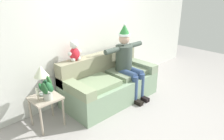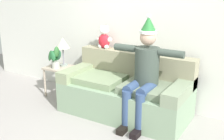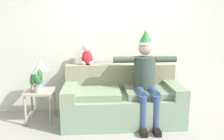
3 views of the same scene
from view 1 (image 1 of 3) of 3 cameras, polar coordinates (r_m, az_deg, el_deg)
name	(u,v)px [view 1 (image 1 of 3)]	position (r m, az deg, el deg)	size (l,w,h in m)	color
ground_plane	(148,118)	(3.96, 9.45, -12.51)	(10.00, 10.00, 0.00)	#9C9694
back_wall	(90,30)	(4.46, -5.76, 10.41)	(7.00, 0.10, 2.70)	silver
couch	(109,83)	(4.37, -0.86, -3.49)	(1.91, 0.93, 0.91)	gray
person_seated	(127,61)	(4.34, 4.08, 2.45)	(1.02, 0.77, 1.54)	#3A463E
teddy_bear	(75,52)	(3.99, -9.89, 4.85)	(0.29, 0.17, 0.38)	red
side_table	(46,102)	(3.68, -17.15, -8.19)	(0.45, 0.44, 0.53)	tan
table_lamp	(41,73)	(3.56, -18.31, -0.70)	(0.24, 0.24, 0.51)	gray
potted_plant	(47,89)	(3.47, -16.97, -4.84)	(0.25, 0.25, 0.40)	#ADAFA4
candle_tall	(37,93)	(3.52, -19.22, -5.73)	(0.04, 0.04, 0.21)	beige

